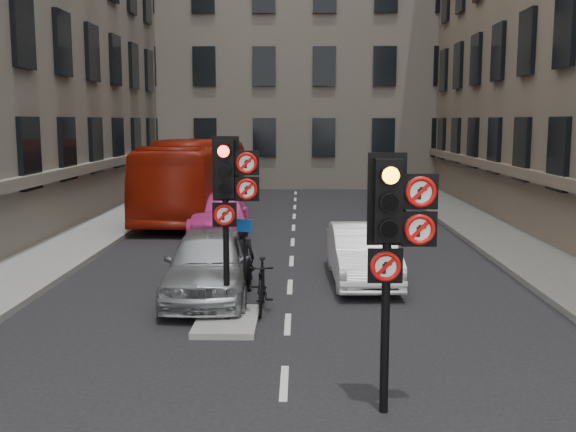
{
  "coord_description": "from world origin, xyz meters",
  "views": [
    {
      "loc": [
        0.23,
        -7.86,
        4.01
      ],
      "look_at": [
        0.06,
        1.96,
        2.6
      ],
      "focal_mm": 42.0,
      "sensor_mm": 36.0,
      "label": 1
    }
  ],
  "objects_px": {
    "signal_far": "(230,188)",
    "motorcycle": "(262,285)",
    "signal_near": "(394,228)",
    "car_silver": "(209,264)",
    "car_pink": "(220,215)",
    "car_white": "(362,254)",
    "bus_red": "(196,178)",
    "info_sign": "(244,251)",
    "motorcyclist": "(243,258)"
  },
  "relations": [
    {
      "from": "bus_red",
      "to": "motorcycle",
      "type": "distance_m",
      "value": 14.55
    },
    {
      "from": "info_sign",
      "to": "bus_red",
      "type": "bearing_deg",
      "value": 121.02
    },
    {
      "from": "car_white",
      "to": "motorcyclist",
      "type": "height_order",
      "value": "motorcyclist"
    },
    {
      "from": "signal_far",
      "to": "car_pink",
      "type": "relative_size",
      "value": 0.73
    },
    {
      "from": "car_silver",
      "to": "bus_red",
      "type": "bearing_deg",
      "value": 98.19
    },
    {
      "from": "bus_red",
      "to": "info_sign",
      "type": "xyz_separation_m",
      "value": [
        3.2,
        -14.4,
        -0.27
      ]
    },
    {
      "from": "car_pink",
      "to": "info_sign",
      "type": "xyz_separation_m",
      "value": [
        1.67,
        -9.78,
        0.63
      ]
    },
    {
      "from": "signal_far",
      "to": "bus_red",
      "type": "xyz_separation_m",
      "value": [
        -2.99,
        15.08,
        -1.1
      ]
    },
    {
      "from": "car_pink",
      "to": "signal_far",
      "type": "bearing_deg",
      "value": -85.41
    },
    {
      "from": "bus_red",
      "to": "motorcyclist",
      "type": "distance_m",
      "value": 12.86
    },
    {
      "from": "signal_near",
      "to": "bus_red",
      "type": "relative_size",
      "value": 0.31
    },
    {
      "from": "car_white",
      "to": "bus_red",
      "type": "xyz_separation_m",
      "value": [
        -5.9,
        11.49,
        0.9
      ]
    },
    {
      "from": "signal_far",
      "to": "info_sign",
      "type": "xyz_separation_m",
      "value": [
        0.21,
        0.68,
        -1.37
      ]
    },
    {
      "from": "signal_near",
      "to": "motorcyclist",
      "type": "distance_m",
      "value": 7.32
    },
    {
      "from": "car_pink",
      "to": "signal_near",
      "type": "bearing_deg",
      "value": -77.67
    },
    {
      "from": "signal_near",
      "to": "car_silver",
      "type": "xyz_separation_m",
      "value": [
        -3.3,
        6.01,
        -1.8
      ]
    },
    {
      "from": "car_white",
      "to": "bus_red",
      "type": "relative_size",
      "value": 0.37
    },
    {
      "from": "car_silver",
      "to": "motorcyclist",
      "type": "distance_m",
      "value": 0.93
    },
    {
      "from": "car_pink",
      "to": "motorcycle",
      "type": "bearing_deg",
      "value": -81.36
    },
    {
      "from": "bus_red",
      "to": "info_sign",
      "type": "bearing_deg",
      "value": -75.42
    },
    {
      "from": "car_silver",
      "to": "info_sign",
      "type": "bearing_deg",
      "value": -57.11
    },
    {
      "from": "car_pink",
      "to": "info_sign",
      "type": "bearing_deg",
      "value": -83.64
    },
    {
      "from": "car_silver",
      "to": "bus_red",
      "type": "xyz_separation_m",
      "value": [
        -2.28,
        13.08,
        0.82
      ]
    },
    {
      "from": "signal_near",
      "to": "motorcyclist",
      "type": "relative_size",
      "value": 2.28
    },
    {
      "from": "car_pink",
      "to": "info_sign",
      "type": "distance_m",
      "value": 9.94
    },
    {
      "from": "signal_far",
      "to": "motorcycle",
      "type": "bearing_deg",
      "value": 61.44
    },
    {
      "from": "car_white",
      "to": "motorcyclist",
      "type": "distance_m",
      "value": 3.07
    },
    {
      "from": "signal_far",
      "to": "car_silver",
      "type": "relative_size",
      "value": 0.78
    },
    {
      "from": "car_pink",
      "to": "motorcyclist",
      "type": "bearing_deg",
      "value": -82.77
    },
    {
      "from": "bus_red",
      "to": "motorcycle",
      "type": "xyz_separation_m",
      "value": [
        3.53,
        -14.08,
        -1.07
      ]
    },
    {
      "from": "car_pink",
      "to": "car_white",
      "type": "bearing_deg",
      "value": -60.86
    },
    {
      "from": "car_silver",
      "to": "info_sign",
      "type": "xyz_separation_m",
      "value": [
        0.92,
        -1.33,
        0.56
      ]
    },
    {
      "from": "car_silver",
      "to": "bus_red",
      "type": "height_order",
      "value": "bus_red"
    },
    {
      "from": "car_pink",
      "to": "motorcycle",
      "type": "height_order",
      "value": "car_pink"
    },
    {
      "from": "signal_near",
      "to": "signal_far",
      "type": "relative_size",
      "value": 1.0
    },
    {
      "from": "car_silver",
      "to": "motorcyclist",
      "type": "xyz_separation_m",
      "value": [
        0.71,
        0.59,
        0.0
      ]
    },
    {
      "from": "signal_near",
      "to": "car_silver",
      "type": "height_order",
      "value": "signal_near"
    },
    {
      "from": "bus_red",
      "to": "motorcyclist",
      "type": "relative_size",
      "value": 7.35
    },
    {
      "from": "car_white",
      "to": "bus_red",
      "type": "distance_m",
      "value": 12.94
    },
    {
      "from": "car_white",
      "to": "info_sign",
      "type": "height_order",
      "value": "info_sign"
    },
    {
      "from": "motorcycle",
      "to": "car_white",
      "type": "bearing_deg",
      "value": 47.05
    },
    {
      "from": "bus_red",
      "to": "info_sign",
      "type": "distance_m",
      "value": 14.76
    },
    {
      "from": "signal_near",
      "to": "bus_red",
      "type": "bearing_deg",
      "value": 106.31
    },
    {
      "from": "info_sign",
      "to": "motorcyclist",
      "type": "bearing_deg",
      "value": 114.61
    },
    {
      "from": "car_silver",
      "to": "car_pink",
      "type": "relative_size",
      "value": 0.94
    },
    {
      "from": "motorcycle",
      "to": "car_silver",
      "type": "bearing_deg",
      "value": 140.79
    },
    {
      "from": "info_sign",
      "to": "signal_near",
      "type": "bearing_deg",
      "value": -44.49
    },
    {
      "from": "motorcycle",
      "to": "info_sign",
      "type": "relative_size",
      "value": 0.95
    },
    {
      "from": "car_white",
      "to": "signal_far",
      "type": "bearing_deg",
      "value": -130.66
    },
    {
      "from": "signal_far",
      "to": "motorcyclist",
      "type": "distance_m",
      "value": 3.23
    }
  ]
}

